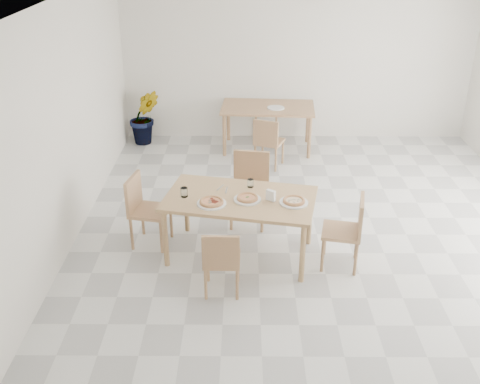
{
  "coord_description": "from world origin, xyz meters",
  "views": [
    {
      "loc": [
        -0.92,
        -6.1,
        3.59
      ],
      "look_at": [
        -0.96,
        -0.46,
        0.82
      ],
      "focal_mm": 42.0,
      "sensor_mm": 36.0,
      "label": 1
    }
  ],
  "objects_px": {
    "pizza_mushroom": "(294,201)",
    "chair_back_s": "(268,140)",
    "pizza_margherita": "(247,198)",
    "napkin_holder": "(271,196)",
    "plate_mushroom": "(294,202)",
    "chair_east": "(349,227)",
    "plate_pepperoni": "(212,204)",
    "pizza_pepperoni": "(212,202)",
    "chair_south": "(221,258)",
    "potted_plant": "(145,117)",
    "tumbler_b": "(250,183)",
    "plate_margherita": "(247,199)",
    "main_table": "(240,203)",
    "chair_north": "(250,183)",
    "chair_west": "(143,206)",
    "tumbler_a": "(184,192)",
    "plate_empty": "(276,108)",
    "chair_back_n": "(269,106)",
    "second_table": "(268,111)"
  },
  "relations": [
    {
      "from": "chair_south",
      "to": "potted_plant",
      "type": "height_order",
      "value": "potted_plant"
    },
    {
      "from": "plate_margherita",
      "to": "chair_back_n",
      "type": "bearing_deg",
      "value": 84.34
    },
    {
      "from": "pizza_margherita",
      "to": "pizza_mushroom",
      "type": "relative_size",
      "value": 1.03
    },
    {
      "from": "chair_west",
      "to": "plate_empty",
      "type": "xyz_separation_m",
      "value": [
        1.72,
        3.0,
        0.25
      ]
    },
    {
      "from": "napkin_holder",
      "to": "pizza_pepperoni",
      "type": "bearing_deg",
      "value": -137.06
    },
    {
      "from": "plate_pepperoni",
      "to": "tumbler_b",
      "type": "distance_m",
      "value": 0.62
    },
    {
      "from": "pizza_margherita",
      "to": "napkin_holder",
      "type": "bearing_deg",
      "value": -3.57
    },
    {
      "from": "plate_empty",
      "to": "chair_south",
      "type": "bearing_deg",
      "value": -100.53
    },
    {
      "from": "chair_north",
      "to": "plate_margherita",
      "type": "height_order",
      "value": "chair_north"
    },
    {
      "from": "chair_south",
      "to": "chair_east",
      "type": "xyz_separation_m",
      "value": [
        1.4,
        0.56,
        0.05
      ]
    },
    {
      "from": "pizza_mushroom",
      "to": "napkin_holder",
      "type": "height_order",
      "value": "napkin_holder"
    },
    {
      "from": "chair_west",
      "to": "tumbler_a",
      "type": "xyz_separation_m",
      "value": [
        0.52,
        -0.24,
        0.3
      ]
    },
    {
      "from": "chair_back_s",
      "to": "chair_north",
      "type": "bearing_deg",
      "value": 102.32
    },
    {
      "from": "chair_south",
      "to": "napkin_holder",
      "type": "bearing_deg",
      "value": -126.1
    },
    {
      "from": "plate_pepperoni",
      "to": "pizza_pepperoni",
      "type": "relative_size",
      "value": 1.04
    },
    {
      "from": "plate_pepperoni",
      "to": "pizza_margherita",
      "type": "xyz_separation_m",
      "value": [
        0.39,
        0.1,
        0.02
      ]
    },
    {
      "from": "plate_margherita",
      "to": "napkin_holder",
      "type": "bearing_deg",
      "value": -3.57
    },
    {
      "from": "chair_east",
      "to": "chair_back_s",
      "type": "height_order",
      "value": "chair_east"
    },
    {
      "from": "chair_north",
      "to": "second_table",
      "type": "bearing_deg",
      "value": 91.61
    },
    {
      "from": "main_table",
      "to": "chair_north",
      "type": "xyz_separation_m",
      "value": [
        0.12,
        0.83,
        -0.14
      ]
    },
    {
      "from": "plate_margherita",
      "to": "pizza_margherita",
      "type": "distance_m",
      "value": 0.02
    },
    {
      "from": "plate_margherita",
      "to": "main_table",
      "type": "bearing_deg",
      "value": 138.81
    },
    {
      "from": "chair_south",
      "to": "tumbler_a",
      "type": "height_order",
      "value": "tumbler_a"
    },
    {
      "from": "chair_south",
      "to": "chair_north",
      "type": "distance_m",
      "value": 1.65
    },
    {
      "from": "chair_north",
      "to": "plate_pepperoni",
      "type": "height_order",
      "value": "chair_north"
    },
    {
      "from": "plate_empty",
      "to": "pizza_mushroom",
      "type": "bearing_deg",
      "value": -89.53
    },
    {
      "from": "pizza_margherita",
      "to": "pizza_pepperoni",
      "type": "xyz_separation_m",
      "value": [
        -0.39,
        -0.1,
        0.0
      ]
    },
    {
      "from": "tumbler_a",
      "to": "napkin_holder",
      "type": "xyz_separation_m",
      "value": [
        0.97,
        -0.1,
        0.01
      ]
    },
    {
      "from": "tumbler_b",
      "to": "napkin_holder",
      "type": "height_order",
      "value": "napkin_holder"
    },
    {
      "from": "tumbler_a",
      "to": "plate_empty",
      "type": "bearing_deg",
      "value": 69.74
    },
    {
      "from": "plate_empty",
      "to": "plate_margherita",
      "type": "bearing_deg",
      "value": -98.28
    },
    {
      "from": "napkin_holder",
      "to": "chair_south",
      "type": "bearing_deg",
      "value": -91.38
    },
    {
      "from": "chair_west",
      "to": "pizza_margherita",
      "type": "xyz_separation_m",
      "value": [
        1.23,
        -0.33,
        0.28
      ]
    },
    {
      "from": "tumbler_a",
      "to": "chair_back_s",
      "type": "xyz_separation_m",
      "value": [
        1.04,
        2.53,
        -0.33
      ]
    },
    {
      "from": "pizza_margherita",
      "to": "napkin_holder",
      "type": "relative_size",
      "value": 2.09
    },
    {
      "from": "pizza_mushroom",
      "to": "chair_back_s",
      "type": "bearing_deg",
      "value": 93.85
    },
    {
      "from": "pizza_margherita",
      "to": "tumbler_a",
      "type": "xyz_separation_m",
      "value": [
        -0.71,
        0.09,
        0.02
      ]
    },
    {
      "from": "chair_north",
      "to": "plate_mushroom",
      "type": "relative_size",
      "value": 2.92
    },
    {
      "from": "plate_margherita",
      "to": "chair_back_s",
      "type": "relative_size",
      "value": 0.38
    },
    {
      "from": "chair_south",
      "to": "chair_east",
      "type": "bearing_deg",
      "value": -157.45
    },
    {
      "from": "chair_south",
      "to": "pizza_margherita",
      "type": "bearing_deg",
      "value": -109.61
    },
    {
      "from": "pizza_mushroom",
      "to": "tumbler_b",
      "type": "bearing_deg",
      "value": 139.06
    },
    {
      "from": "plate_pepperoni",
      "to": "main_table",
      "type": "bearing_deg",
      "value": 29.02
    },
    {
      "from": "chair_north",
      "to": "chair_back_s",
      "type": "bearing_deg",
      "value": 89.11
    },
    {
      "from": "main_table",
      "to": "chair_south",
      "type": "height_order",
      "value": "chair_south"
    },
    {
      "from": "plate_mushroom",
      "to": "chair_east",
      "type": "bearing_deg",
      "value": -8.29
    },
    {
      "from": "pizza_mushroom",
      "to": "chair_back_n",
      "type": "xyz_separation_m",
      "value": [
        -0.1,
        4.28,
        -0.27
      ]
    },
    {
      "from": "chair_north",
      "to": "chair_east",
      "type": "distance_m",
      "value": 1.52
    },
    {
      "from": "chair_back_n",
      "to": "plate_pepperoni",
      "type": "bearing_deg",
      "value": -87.26
    },
    {
      "from": "plate_margherita",
      "to": "plate_pepperoni",
      "type": "relative_size",
      "value": 0.94
    }
  ]
}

